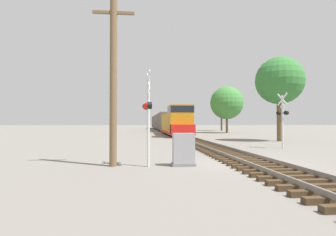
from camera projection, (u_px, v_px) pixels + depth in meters
The scene contains 10 objects.
ground_plane at pixel (248, 162), 12.41m from camera, with size 400.00×400.00×0.00m, color slate.
rail_track_bed at pixel (248, 159), 12.41m from camera, with size 2.60×160.00×0.31m.
freight_train at pixel (162, 122), 64.62m from camera, with size 2.99×65.92×4.17m.
crossing_signal_near at pixel (148, 111), 11.22m from camera, with size 0.41×1.01×4.09m.
crossing_signal_far at pixel (283, 116), 19.23m from camera, with size 0.58×1.00×4.07m.
relay_cabinet at pixel (184, 150), 11.43m from camera, with size 1.02×0.57×1.42m.
utility_pole at pixel (113, 80), 11.36m from camera, with size 1.80×0.31×7.28m.
tree_far_right at pixel (279, 81), 26.80m from camera, with size 4.84×4.84×8.63m.
tree_mid_background at pixel (227, 103), 48.52m from camera, with size 6.09×6.09×8.63m.
tree_deep_background at pixel (221, 104), 62.77m from camera, with size 4.28×4.28×8.61m.
Camera 1 is at (-5.00, -12.01, 1.88)m, focal length 28.00 mm.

